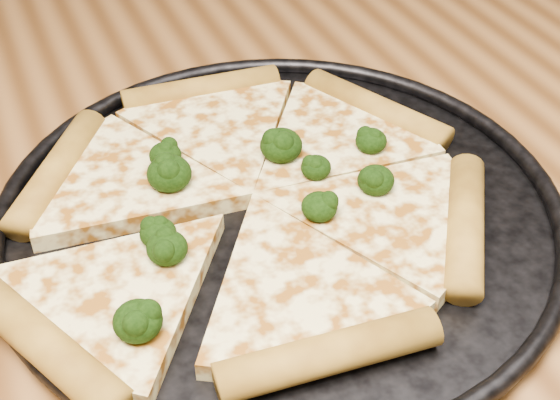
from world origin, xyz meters
name	(u,v)px	position (x,y,z in m)	size (l,w,h in m)	color
dining_table	(137,390)	(0.00, 0.00, 0.66)	(1.20, 0.90, 0.75)	brown
pizza_pan	(280,209)	(0.12, 0.03, 0.76)	(0.38, 0.38, 0.02)	black
pizza	(248,200)	(0.10, 0.04, 0.77)	(0.35, 0.31, 0.02)	#FFEF9C
broccoli_florets	(240,194)	(0.09, 0.03, 0.78)	(0.22, 0.17, 0.02)	black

